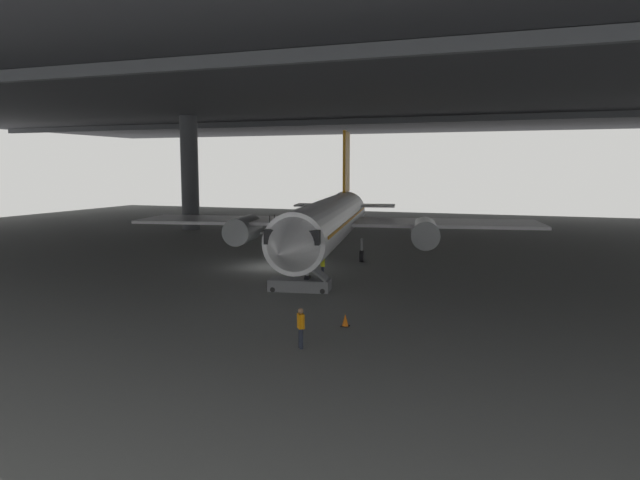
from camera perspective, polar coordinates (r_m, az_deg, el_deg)
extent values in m
plane|color=slate|center=(43.06, -4.68, -2.63)|extent=(110.00, 110.00, 0.00)
cylinder|color=#4C4F54|center=(70.07, -12.61, 6.39)|extent=(2.01, 2.01, 13.14)
cube|color=#38383D|center=(55.61, 1.25, 13.81)|extent=(121.00, 99.00, 1.20)
cube|color=#4C4F54|center=(33.21, -13.17, 16.41)|extent=(115.50, 0.50, 0.70)
cube|color=#4C4F54|center=(71.26, 5.59, 11.50)|extent=(115.50, 0.50, 0.70)
cylinder|color=white|center=(42.68, 0.77, 1.77)|extent=(8.14, 25.45, 3.39)
cone|color=white|center=(28.83, -3.23, -0.84)|extent=(4.04, 4.63, 3.32)
cube|color=black|center=(30.85, -2.40, 0.48)|extent=(3.28, 2.88, 0.75)
cone|color=white|center=(56.66, 2.81, 3.44)|extent=(3.86, 5.87, 2.88)
cube|color=orange|center=(54.42, 2.59, 7.63)|extent=(0.94, 3.68, 5.55)
cube|color=white|center=(53.39, 5.00, 3.37)|extent=(4.76, 3.54, 0.16)
cube|color=white|center=(53.93, -0.05, 3.44)|extent=(4.76, 3.54, 0.16)
cube|color=white|center=(46.44, 12.30, 1.62)|extent=(15.09, 8.75, 0.24)
cylinder|color=#9EA3A8|center=(44.60, 10.23, 0.68)|extent=(2.90, 4.73, 2.10)
cube|color=white|center=(48.67, -8.83, 1.95)|extent=(15.09, 8.75, 0.24)
cylinder|color=#9EA3A8|center=(46.47, -7.51, 0.99)|extent=(2.90, 4.73, 2.10)
cube|color=orange|center=(42.66, 0.77, 2.11)|extent=(7.86, 23.65, 0.16)
cylinder|color=#9EA3A8|center=(34.66, -1.23, -2.90)|extent=(0.20, 0.20, 1.15)
cylinder|color=black|center=(34.80, -1.22, -4.20)|extent=(0.47, 0.94, 0.90)
cylinder|color=#9EA3A8|center=(45.09, 4.10, -0.57)|extent=(0.20, 0.20, 1.15)
cylinder|color=black|center=(45.20, 4.09, -1.58)|extent=(0.47, 0.94, 0.90)
cylinder|color=#9EA3A8|center=(45.70, -1.64, -0.46)|extent=(0.20, 0.20, 1.15)
cylinder|color=black|center=(45.81, -1.64, -1.45)|extent=(0.47, 0.94, 0.90)
cube|color=slate|center=(34.76, -2.00, -4.38)|extent=(3.84, 2.16, 0.70)
cube|color=slate|center=(34.45, -2.01, -1.56)|extent=(3.55, 1.92, 2.86)
cube|color=slate|center=(34.62, -4.70, 0.77)|extent=(1.33, 1.49, 0.12)
cylinder|color=black|center=(33.99, -4.94, 1.50)|extent=(0.06, 0.06, 1.00)
cylinder|color=black|center=(35.15, -4.48, 1.69)|extent=(0.06, 0.06, 1.00)
cylinder|color=black|center=(34.44, -4.65, -4.85)|extent=(0.32, 0.17, 0.30)
cylinder|color=black|center=(35.77, -4.12, -4.39)|extent=(0.32, 0.17, 0.30)
cylinder|color=black|center=(33.88, 0.25, -5.03)|extent=(0.32, 0.17, 0.30)
cylinder|color=black|center=(35.23, 0.59, -4.55)|extent=(0.32, 0.17, 0.30)
cylinder|color=#232838|center=(23.99, -1.95, -9.52)|extent=(0.14, 0.14, 0.84)
cylinder|color=#232838|center=(23.82, -1.83, -9.64)|extent=(0.14, 0.14, 0.84)
cube|color=orange|center=(23.71, -1.90, -7.92)|extent=(0.40, 0.42, 0.59)
cylinder|color=orange|center=(23.92, -2.05, -7.72)|extent=(0.09, 0.09, 0.56)
cylinder|color=orange|center=(23.49, -1.74, -7.99)|extent=(0.09, 0.09, 0.56)
sphere|color=#8C6647|center=(23.61, -1.90, -6.94)|extent=(0.23, 0.23, 0.23)
cylinder|color=#232838|center=(38.15, 0.23, -3.22)|extent=(0.14, 0.14, 0.86)
cylinder|color=#232838|center=(37.98, 0.28, -3.26)|extent=(0.14, 0.14, 0.86)
cube|color=yellow|center=(37.94, 0.26, -2.14)|extent=(0.37, 0.42, 0.61)
cylinder|color=yellow|center=(38.16, 0.19, -2.04)|extent=(0.09, 0.09, 0.58)
cylinder|color=yellow|center=(37.71, 0.32, -2.15)|extent=(0.09, 0.09, 0.58)
sphere|color=tan|center=(37.87, 0.26, -1.49)|extent=(0.23, 0.23, 0.23)
cube|color=black|center=(27.15, 2.48, -8.40)|extent=(0.36, 0.36, 0.04)
cone|color=orange|center=(27.08, 2.49, -7.79)|extent=(0.30, 0.30, 0.56)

